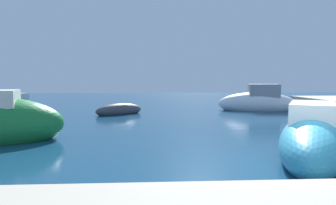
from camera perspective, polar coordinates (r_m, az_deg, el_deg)
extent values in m
plane|color=navy|center=(7.86, 22.55, -11.64)|extent=(80.00, 80.00, 0.00)
ellipsoid|color=white|center=(21.62, 16.05, -0.26)|extent=(5.36, 2.64, 1.57)
cube|color=gray|center=(21.64, 17.17, 2.11)|extent=(2.14, 1.58, 0.86)
ellipsoid|color=#3F3F47|center=(18.76, -8.96, -1.44)|extent=(3.03, 2.56, 0.85)
cube|color=brown|center=(18.73, -8.97, -0.55)|extent=(0.94, 0.97, 0.08)
ellipsoid|color=teal|center=(20.03, -26.38, -1.41)|extent=(2.31, 3.39, 0.93)
cube|color=beige|center=(20.15, -25.89, 0.48)|extent=(1.08, 1.21, 0.74)
ellipsoid|color=teal|center=(9.18, 24.93, -6.84)|extent=(3.84, 5.21, 1.46)
cube|color=white|center=(9.47, 25.09, -1.90)|extent=(1.97, 2.33, 0.63)
ellipsoid|color=teal|center=(23.98, -27.86, -0.54)|extent=(3.18, 2.92, 0.99)
cube|color=brown|center=(23.96, -27.89, 0.26)|extent=(1.06, 1.09, 0.08)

